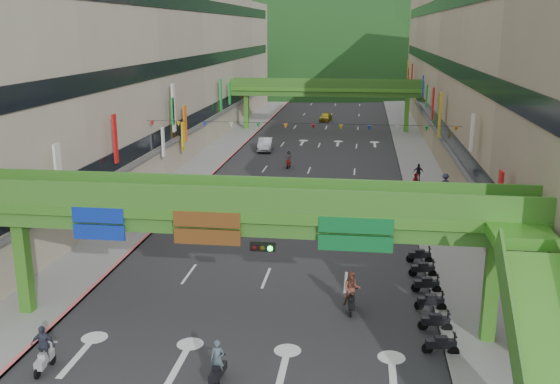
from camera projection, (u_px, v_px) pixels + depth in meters
The scene contains 22 objects.
road_slab at pixel (317, 151), 71.73m from camera, with size 18.00×140.00×0.02m, color #28282B.
sidewalk_left at pixel (223, 149), 73.12m from camera, with size 4.00×140.00×0.15m, color gray.
sidewalk_right at pixel (414, 153), 70.31m from camera, with size 4.00×140.00×0.15m, color gray.
curb_left at pixel (239, 149), 72.88m from camera, with size 0.20×140.00×0.18m, color #CC5959.
curb_right at pixel (397, 153), 70.55m from camera, with size 0.20×140.00×0.18m, color gray.
building_row_left at pixel (154, 67), 71.76m from camera, with size 12.80×95.00×19.00m.
building_row_right at pixel (494, 69), 66.92m from camera, with size 12.80×95.00×19.00m.
overpass_near at pixel (263, 227), 27.52m from camera, with size 28.00×12.27×7.10m.
overpass_far at pixel (326, 92), 84.75m from camera, with size 28.00×2.20×7.10m.
hill_left at pixel (294, 78), 179.12m from camera, with size 168.00×140.00×112.00m, color #1C4419.
hill_right at pixel (429, 74), 193.19m from camera, with size 208.00×176.00×128.00m, color #1C4419.
bunting_string at pixel (299, 126), 51.05m from camera, with size 26.00×0.36×0.47m.
scooter_rider_near at pixel (218, 365), 24.56m from camera, with size 0.64×1.60×1.90m.
scooter_rider_mid at pixel (352, 291), 30.82m from camera, with size 0.90×1.60×2.14m.
scooter_rider_left at pixel (43, 349), 25.45m from camera, with size 1.03×1.60×2.05m.
scooter_rider_far at pixel (289, 159), 63.20m from camera, with size 0.77×1.60×1.84m.
parked_scooter_row at pixel (429, 292), 32.13m from camera, with size 1.60×11.60×1.08m.
car_silver at pixel (265, 144), 72.09m from camera, with size 1.56×4.46×1.47m, color #B1B2B9.
car_yellow at pixel (326, 117), 95.32m from camera, with size 1.52×3.77×1.29m, color gold.
pedestrian_red at pixel (416, 185), 52.57m from camera, with size 0.87×0.68×1.79m, color #A41518.
pedestrian_dark at pixel (418, 174), 57.04m from camera, with size 0.95×0.40×1.63m, color black.
pedestrian_blue at pixel (445, 186), 52.45m from camera, with size 0.84×0.54×1.80m, color #2F3151.
Camera 1 is at (5.13, -20.51, 13.69)m, focal length 40.00 mm.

